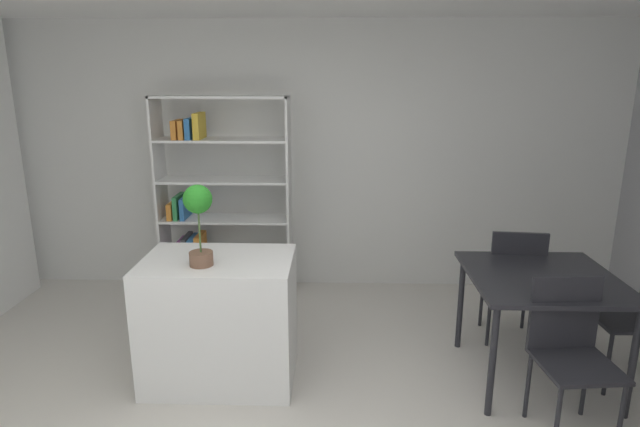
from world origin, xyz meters
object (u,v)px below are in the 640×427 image
(potted_plant_on_island, at_px, (199,215))
(dining_chair_near, at_px, (570,342))
(kitchen_island, at_px, (220,319))
(dining_chair_far, at_px, (514,277))
(dining_table, at_px, (542,286))
(open_bookshelf, at_px, (214,203))

(potted_plant_on_island, height_order, dining_chair_near, potted_plant_on_island)
(kitchen_island, bearing_deg, dining_chair_far, 14.31)
(kitchen_island, xyz_separation_m, dining_table, (2.21, 0.04, 0.26))
(potted_plant_on_island, bearing_deg, dining_chair_near, -8.74)
(dining_chair_near, height_order, dining_chair_far, dining_chair_far)
(dining_table, xyz_separation_m, dining_chair_far, (-0.01, 0.52, -0.14))
(kitchen_island, relative_size, open_bookshelf, 0.53)
(dining_table, relative_size, dining_chair_far, 1.04)
(open_bookshelf, xyz_separation_m, dining_chair_near, (2.55, -1.92, -0.37))
(kitchen_island, xyz_separation_m, open_bookshelf, (-0.35, 1.45, 0.48))
(kitchen_island, bearing_deg, dining_table, 1.15)
(potted_plant_on_island, distance_m, dining_chair_near, 2.40)
(dining_chair_near, relative_size, dining_chair_far, 0.99)
(dining_table, relative_size, dining_chair_near, 1.05)
(kitchen_island, relative_size, dining_table, 1.03)
(kitchen_island, distance_m, dining_chair_far, 2.27)
(potted_plant_on_island, height_order, dining_table, potted_plant_on_island)
(potted_plant_on_island, bearing_deg, open_bookshelf, 99.81)
(dining_chair_far, bearing_deg, kitchen_island, 19.99)
(potted_plant_on_island, xyz_separation_m, dining_chair_far, (2.28, 0.68, -0.67))
(dining_table, xyz_separation_m, dining_chair_near, (-0.01, -0.52, -0.14))
(kitchen_island, height_order, potted_plant_on_island, potted_plant_on_island)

